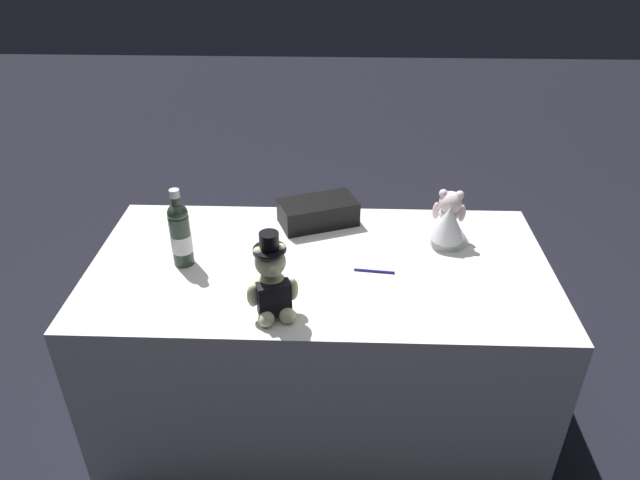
{
  "coord_description": "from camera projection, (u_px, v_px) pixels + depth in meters",
  "views": [
    {
      "loc": [
        0.06,
        -1.76,
        1.95
      ],
      "look_at": [
        0.0,
        0.0,
        0.87
      ],
      "focal_mm": 32.71,
      "sensor_mm": 36.0,
      "label": 1
    }
  ],
  "objects": [
    {
      "name": "teddy_bear_groom",
      "position": [
        272.0,
        284.0,
        1.82
      ],
      "size": [
        0.16,
        0.15,
        0.3
      ],
      "color": "beige",
      "rests_on": "reception_table"
    },
    {
      "name": "ground_plane",
      "position": [
        320.0,
        410.0,
        2.52
      ],
      "size": [
        12.0,
        12.0,
        0.0
      ],
      "primitive_type": "plane",
      "color": "black"
    },
    {
      "name": "teddy_bear_bride",
      "position": [
        448.0,
        222.0,
        2.2
      ],
      "size": [
        0.18,
        0.22,
        0.22
      ],
      "color": "white",
      "rests_on": "reception_table"
    },
    {
      "name": "reception_table",
      "position": [
        320.0,
        343.0,
        2.32
      ],
      "size": [
        1.67,
        0.85,
        0.77
      ],
      "primitive_type": "cube",
      "color": "white",
      "rests_on": "ground_plane"
    },
    {
      "name": "gift_case_black",
      "position": [
        318.0,
        212.0,
        2.35
      ],
      "size": [
        0.34,
        0.26,
        0.1
      ],
      "color": "black",
      "rests_on": "reception_table"
    },
    {
      "name": "champagne_bottle",
      "position": [
        180.0,
        233.0,
        2.06
      ],
      "size": [
        0.08,
        0.08,
        0.3
      ],
      "color": "#27362A",
      "rests_on": "reception_table"
    },
    {
      "name": "signing_pen",
      "position": [
        373.0,
        271.0,
        2.07
      ],
      "size": [
        0.15,
        0.02,
        0.01
      ],
      "color": "navy",
      "rests_on": "reception_table"
    }
  ]
}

